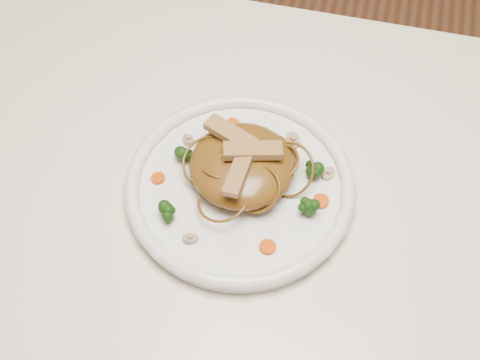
# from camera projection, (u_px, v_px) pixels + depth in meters

# --- Properties ---
(table) EXTENTS (1.20, 0.80, 0.75)m
(table) POSITION_uv_depth(u_px,v_px,m) (273.00, 249.00, 0.96)
(table) COLOR beige
(table) RESTS_ON ground
(plate) EXTENTS (0.41, 0.41, 0.02)m
(plate) POSITION_uv_depth(u_px,v_px,m) (240.00, 189.00, 0.89)
(plate) COLOR white
(plate) RESTS_ON table
(noodle_mound) EXTENTS (0.16, 0.16, 0.05)m
(noodle_mound) POSITION_uv_depth(u_px,v_px,m) (242.00, 165.00, 0.87)
(noodle_mound) COLOR #5D3E11
(noodle_mound) RESTS_ON plate
(chicken_a) EXTENTS (0.08, 0.05, 0.01)m
(chicken_a) POSITION_uv_depth(u_px,v_px,m) (253.00, 151.00, 0.85)
(chicken_a) COLOR tan
(chicken_a) RESTS_ON noodle_mound
(chicken_b) EXTENTS (0.08, 0.05, 0.01)m
(chicken_b) POSITION_uv_depth(u_px,v_px,m) (230.00, 134.00, 0.86)
(chicken_b) COLOR tan
(chicken_b) RESTS_ON noodle_mound
(chicken_c) EXTENTS (0.03, 0.07, 0.01)m
(chicken_c) POSITION_uv_depth(u_px,v_px,m) (238.00, 174.00, 0.83)
(chicken_c) COLOR tan
(chicken_c) RESTS_ON noodle_mound
(broccoli_0) EXTENTS (0.03, 0.03, 0.03)m
(broccoli_0) POSITION_uv_depth(u_px,v_px,m) (313.00, 169.00, 0.88)
(broccoli_0) COLOR #163B0C
(broccoli_0) RESTS_ON plate
(broccoli_1) EXTENTS (0.03, 0.03, 0.03)m
(broccoli_1) POSITION_uv_depth(u_px,v_px,m) (185.00, 152.00, 0.89)
(broccoli_1) COLOR #163B0C
(broccoli_1) RESTS_ON plate
(broccoli_2) EXTENTS (0.03, 0.03, 0.03)m
(broccoli_2) POSITION_uv_depth(u_px,v_px,m) (168.00, 213.00, 0.84)
(broccoli_2) COLOR #163B0C
(broccoli_2) RESTS_ON plate
(broccoli_3) EXTENTS (0.03, 0.03, 0.03)m
(broccoli_3) POSITION_uv_depth(u_px,v_px,m) (309.00, 206.00, 0.84)
(broccoli_3) COLOR #163B0C
(broccoli_3) RESTS_ON plate
(carrot_0) EXTENTS (0.02, 0.02, 0.00)m
(carrot_0) POSITION_uv_depth(u_px,v_px,m) (292.00, 143.00, 0.92)
(carrot_0) COLOR #E54808
(carrot_0) RESTS_ON plate
(carrot_1) EXTENTS (0.02, 0.02, 0.00)m
(carrot_1) POSITION_uv_depth(u_px,v_px,m) (158.00, 178.00, 0.88)
(carrot_1) COLOR #E54808
(carrot_1) RESTS_ON plate
(carrot_2) EXTENTS (0.03, 0.03, 0.00)m
(carrot_2) POSITION_uv_depth(u_px,v_px,m) (321.00, 201.00, 0.86)
(carrot_2) COLOR #E54808
(carrot_2) RESTS_ON plate
(carrot_3) EXTENTS (0.02, 0.02, 0.00)m
(carrot_3) POSITION_uv_depth(u_px,v_px,m) (233.00, 124.00, 0.94)
(carrot_3) COLOR #E54808
(carrot_3) RESTS_ON plate
(carrot_4) EXTENTS (0.03, 0.03, 0.00)m
(carrot_4) POSITION_uv_depth(u_px,v_px,m) (268.00, 247.00, 0.83)
(carrot_4) COLOR #E54808
(carrot_4) RESTS_ON plate
(mushroom_0) EXTENTS (0.03, 0.03, 0.01)m
(mushroom_0) POSITION_uv_depth(u_px,v_px,m) (190.00, 239.00, 0.83)
(mushroom_0) COLOR tan
(mushroom_0) RESTS_ON plate
(mushroom_1) EXTENTS (0.03, 0.03, 0.01)m
(mushroom_1) POSITION_uv_depth(u_px,v_px,m) (328.00, 174.00, 0.89)
(mushroom_1) COLOR tan
(mushroom_1) RESTS_ON plate
(mushroom_2) EXTENTS (0.03, 0.03, 0.01)m
(mushroom_2) POSITION_uv_depth(u_px,v_px,m) (188.00, 140.00, 0.92)
(mushroom_2) COLOR tan
(mushroom_2) RESTS_ON plate
(mushroom_3) EXTENTS (0.04, 0.04, 0.01)m
(mushroom_3) POSITION_uv_depth(u_px,v_px,m) (293.00, 140.00, 0.92)
(mushroom_3) COLOR tan
(mushroom_3) RESTS_ON plate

